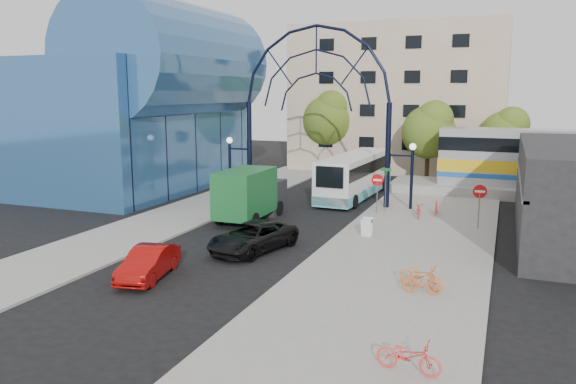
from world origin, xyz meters
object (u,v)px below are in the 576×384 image
at_px(gateway_arch, 316,78).
at_px(do_not_enter_sign, 480,196).
at_px(black_suv, 253,237).
at_px(red_sedan, 149,263).
at_px(bike_near_a, 419,210).
at_px(city_bus, 356,175).
at_px(sandwich_board, 367,225).
at_px(bike_far_c, 409,356).
at_px(tree_north_c, 506,133).
at_px(street_name_sign, 386,180).
at_px(stop_sign, 377,184).
at_px(bike_far_b, 422,282).
at_px(bike_far_a, 421,276).
at_px(bike_near_b, 436,208).
at_px(green_truck, 251,194).
at_px(tree_north_b, 330,117).

height_order(gateway_arch, do_not_enter_sign, gateway_arch).
distance_m(black_suv, red_sedan, 5.74).
bearing_deg(bike_near_a, city_bus, 123.99).
distance_m(sandwich_board, bike_far_c, 14.69).
xyz_separation_m(gateway_arch, tree_north_c, (12.12, 13.93, -4.28)).
bearing_deg(gateway_arch, bike_near_a, -16.72).
xyz_separation_m(street_name_sign, bike_far_c, (4.91, -20.60, -1.54)).
bearing_deg(bike_far_c, city_bus, 24.57).
distance_m(red_sedan, bike_near_a, 17.75).
bearing_deg(black_suv, stop_sign, 84.14).
distance_m(red_sedan, bike_far_b, 11.10).
relative_size(sandwich_board, bike_far_c, 0.55).
bearing_deg(tree_north_c, sandwich_board, -106.55).
relative_size(stop_sign, bike_far_a, 1.31).
distance_m(city_bus, red_sedan, 21.48).
distance_m(tree_north_c, city_bus, 14.75).
xyz_separation_m(do_not_enter_sign, bike_near_b, (-2.62, 2.72, -1.40)).
xyz_separation_m(green_truck, bike_far_c, (12.09, -15.78, -0.98)).
bearing_deg(sandwich_board, tree_north_b, 111.59).
bearing_deg(bike_near_b, stop_sign, -170.74).
distance_m(gateway_arch, bike_far_c, 25.49).
relative_size(street_name_sign, sandwich_board, 2.83).
bearing_deg(black_suv, do_not_enter_sign, 54.26).
xyz_separation_m(city_bus, bike_near_a, (5.50, -5.81, -1.07)).
height_order(tree_north_c, bike_far_b, tree_north_c).
distance_m(tree_north_c, bike_far_c, 36.17).
xyz_separation_m(do_not_enter_sign, bike_far_b, (-1.44, -11.69, -1.41)).
distance_m(stop_sign, bike_far_b, 14.56).
xyz_separation_m(gateway_arch, bike_near_a, (7.46, -2.24, -7.98)).
bearing_deg(sandwich_board, street_name_sign, 93.46).
height_order(bike_near_a, bike_far_a, bike_far_a).
xyz_separation_m(black_suv, bike_near_b, (7.38, 11.12, -0.12)).
distance_m(do_not_enter_sign, street_name_sign, 6.36).
distance_m(stop_sign, bike_far_c, 20.74).
bearing_deg(stop_sign, bike_near_a, -5.15).
relative_size(city_bus, bike_far_b, 7.81).
distance_m(stop_sign, tree_north_b, 20.18).
distance_m(tree_north_c, red_sedan, 34.51).
relative_size(tree_north_c, city_bus, 0.56).
height_order(do_not_enter_sign, black_suv, do_not_enter_sign).
bearing_deg(do_not_enter_sign, tree_north_b, 126.74).
bearing_deg(tree_north_b, bike_far_b, -66.97).
xyz_separation_m(bike_far_b, bike_far_c, (0.55, -6.31, 0.03)).
bearing_deg(bike_near_a, tree_north_b, 112.50).
xyz_separation_m(gateway_arch, street_name_sign, (5.20, -1.40, -6.43)).
xyz_separation_m(city_bus, bike_near_b, (6.42, -4.85, -1.06)).
bearing_deg(street_name_sign, bike_near_b, 2.12).
bearing_deg(bike_near_b, red_sedan, -122.88).
xyz_separation_m(street_name_sign, bike_near_b, (3.18, 0.12, -1.55)).
height_order(stop_sign, street_name_sign, street_name_sign).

